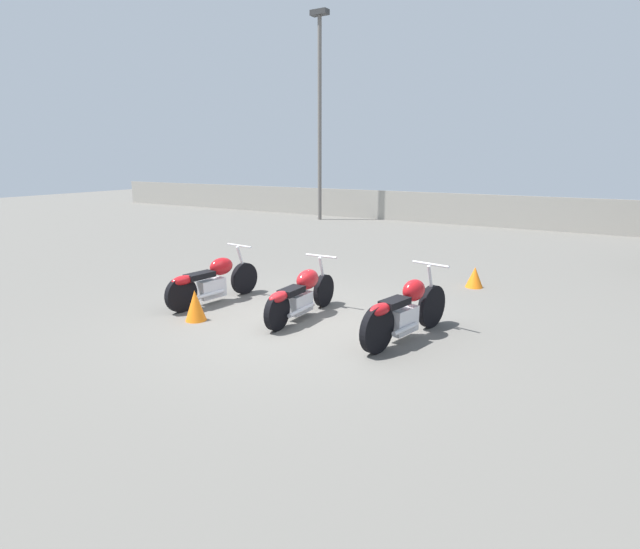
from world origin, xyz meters
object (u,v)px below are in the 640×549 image
(motorcycle_slot_2, at_px, (405,311))
(traffic_cone_far, at_px, (475,277))
(motorcycle_slot_1, at_px, (301,294))
(motorcycle_slot_0, at_px, (213,281))
(traffic_cone_near, at_px, (195,305))
(light_pole_right, at_px, (320,101))

(motorcycle_slot_2, distance_m, traffic_cone_far, 3.54)
(motorcycle_slot_1, distance_m, motorcycle_slot_2, 1.83)
(motorcycle_slot_0, xyz_separation_m, traffic_cone_far, (3.77, 3.54, -0.21))
(motorcycle_slot_0, relative_size, motorcycle_slot_2, 1.00)
(motorcycle_slot_2, height_order, traffic_cone_near, motorcycle_slot_2)
(motorcycle_slot_0, height_order, motorcycle_slot_2, motorcycle_slot_2)
(motorcycle_slot_1, bearing_deg, traffic_cone_near, -145.62)
(motorcycle_slot_0, xyz_separation_m, traffic_cone_near, (0.45, -0.89, -0.16))
(light_pole_right, xyz_separation_m, motorcycle_slot_1, (6.51, -11.41, -4.32))
(light_pole_right, distance_m, motorcycle_slot_1, 13.82)
(motorcycle_slot_0, xyz_separation_m, motorcycle_slot_1, (1.83, 0.10, -0.01))
(traffic_cone_near, relative_size, traffic_cone_far, 1.20)
(motorcycle_slot_1, xyz_separation_m, traffic_cone_far, (1.93, 3.45, -0.20))
(light_pole_right, distance_m, traffic_cone_far, 12.45)
(light_pole_right, xyz_separation_m, motorcycle_slot_0, (4.67, -11.50, -4.31))
(motorcycle_slot_0, relative_size, motorcycle_slot_1, 1.03)
(motorcycle_slot_0, height_order, motorcycle_slot_1, motorcycle_slot_0)
(traffic_cone_far, bearing_deg, light_pole_right, 136.68)
(motorcycle_slot_1, height_order, traffic_cone_far, motorcycle_slot_1)
(light_pole_right, bearing_deg, motorcycle_slot_2, -54.04)
(motorcycle_slot_2, bearing_deg, traffic_cone_near, -152.64)
(light_pole_right, relative_size, motorcycle_slot_1, 4.00)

